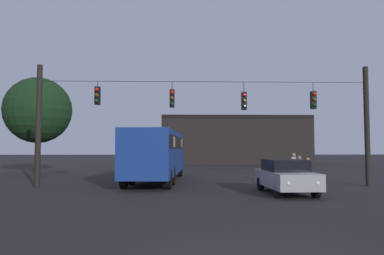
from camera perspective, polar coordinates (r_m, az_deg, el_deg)
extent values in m
plane|color=black|center=(31.03, 0.68, -7.03)|extent=(168.00, 168.00, 0.00)
cylinder|color=black|center=(20.69, -23.05, 0.31)|extent=(0.28, 0.28, 6.46)
cylinder|color=black|center=(21.68, 25.87, 0.23)|extent=(0.28, 0.28, 6.46)
cylinder|color=black|center=(19.58, 2.00, 7.23)|extent=(17.57, 0.02, 0.02)
cylinder|color=black|center=(20.03, -14.66, 6.63)|extent=(0.03, 0.03, 0.29)
cube|color=black|center=(19.93, -14.68, 4.88)|extent=(0.26, 0.32, 0.95)
sphere|color=red|center=(19.81, -14.79, 5.81)|extent=(0.20, 0.20, 0.20)
sphere|color=#5B3D0C|center=(19.76, -14.80, 4.95)|extent=(0.20, 0.20, 0.20)
sphere|color=#0C4219|center=(19.72, -14.81, 4.09)|extent=(0.20, 0.20, 0.20)
cylinder|color=black|center=(19.51, -3.16, 6.59)|extent=(0.03, 0.03, 0.43)
cube|color=black|center=(19.40, -3.16, 4.59)|extent=(0.26, 0.32, 0.95)
sphere|color=red|center=(19.27, -3.18, 5.54)|extent=(0.20, 0.20, 0.20)
sphere|color=#5B3D0C|center=(19.22, -3.18, 4.66)|extent=(0.20, 0.20, 0.20)
sphere|color=#0C4219|center=(19.19, -3.18, 3.77)|extent=(0.20, 0.20, 0.20)
cylinder|color=black|center=(19.77, 8.18, 6.31)|extent=(0.03, 0.03, 0.55)
cube|color=black|center=(19.66, 8.20, 4.16)|extent=(0.26, 0.32, 0.95)
sphere|color=red|center=(19.52, 8.28, 5.10)|extent=(0.20, 0.20, 0.20)
sphere|color=#5B3D0C|center=(19.48, 8.29, 4.22)|extent=(0.20, 0.20, 0.20)
sphere|color=#0C4219|center=(19.45, 8.29, 3.35)|extent=(0.20, 0.20, 0.20)
cylinder|color=black|center=(20.74, 18.55, 6.08)|extent=(0.03, 0.03, 0.49)
cube|color=black|center=(20.64, 18.59, 4.10)|extent=(0.26, 0.32, 0.95)
sphere|color=red|center=(20.51, 18.75, 5.00)|extent=(0.20, 0.20, 0.20)
sphere|color=#5B3D0C|center=(20.47, 18.76, 4.17)|extent=(0.20, 0.20, 0.20)
sphere|color=#0C4219|center=(20.43, 18.78, 3.33)|extent=(0.20, 0.20, 0.20)
cube|color=navy|center=(22.30, -5.43, -3.98)|extent=(3.22, 11.14, 2.50)
cube|color=black|center=(22.30, -5.42, -2.41)|extent=(3.22, 10.49, 0.70)
cylinder|color=black|center=(26.43, -6.69, -6.57)|extent=(0.35, 1.02, 1.00)
cylinder|color=black|center=(26.17, -1.85, -6.62)|extent=(0.35, 1.02, 1.00)
cylinder|color=black|center=(20.38, -9.41, -7.53)|extent=(0.35, 1.02, 1.00)
cylinder|color=black|center=(20.05, -3.13, -7.64)|extent=(0.35, 1.02, 1.00)
cylinder|color=black|center=(18.45, -10.67, -7.97)|extent=(0.35, 1.02, 1.00)
cylinder|color=black|center=(18.08, -3.73, -8.11)|extent=(0.35, 1.02, 1.00)
cube|color=beige|center=(25.58, -4.43, -2.52)|extent=(2.61, 0.97, 0.56)
cube|color=beige|center=(19.58, -6.50, -2.28)|extent=(2.61, 0.97, 0.56)
cube|color=#99999E|center=(16.78, 14.56, -7.84)|extent=(1.93, 4.35, 0.68)
cube|color=black|center=(16.89, 14.38, -5.78)|extent=(1.65, 2.37, 0.52)
cylinder|color=black|center=(15.75, 18.95, -9.32)|extent=(0.24, 0.65, 0.64)
cylinder|color=black|center=(15.24, 13.36, -9.62)|extent=(0.24, 0.65, 0.64)
cylinder|color=black|center=(18.40, 15.58, -8.48)|extent=(0.24, 0.65, 0.64)
cylinder|color=black|center=(17.96, 10.75, -8.67)|extent=(0.24, 0.65, 0.64)
sphere|color=white|center=(15.01, 19.15, -8.32)|extent=(0.18, 0.18, 0.18)
sphere|color=white|center=(14.62, 14.93, -8.53)|extent=(0.18, 0.18, 0.18)
cylinder|color=black|center=(19.91, 16.65, -7.82)|extent=(0.14, 0.14, 0.81)
cylinder|color=black|center=(20.07, 16.60, -7.78)|extent=(0.14, 0.14, 0.81)
cube|color=black|center=(19.95, 16.59, -5.79)|extent=(0.31, 0.40, 0.60)
sphere|color=#8C6B51|center=(19.93, 16.57, -4.61)|extent=(0.22, 0.22, 0.22)
cylinder|color=black|center=(21.83, 15.81, -7.34)|extent=(0.14, 0.14, 0.86)
cylinder|color=black|center=(21.67, 15.78, -7.38)|extent=(0.14, 0.14, 0.86)
cube|color=silver|center=(21.71, 15.76, -5.37)|extent=(0.35, 0.42, 0.65)
sphere|color=#8C6B51|center=(21.70, 15.74, -4.20)|extent=(0.23, 0.23, 0.23)
cylinder|color=black|center=(20.91, 17.73, -7.66)|extent=(0.14, 0.14, 0.75)
cylinder|color=black|center=(20.76, 17.92, -7.69)|extent=(0.14, 0.14, 0.75)
cube|color=maroon|center=(20.80, 17.80, -5.88)|extent=(0.28, 0.38, 0.56)
sphere|color=#8C6B51|center=(20.78, 17.78, -4.83)|extent=(0.20, 0.20, 0.20)
cube|color=black|center=(49.31, 6.19, -2.43)|extent=(18.16, 12.75, 5.50)
cube|color=black|center=(49.45, 6.17, 1.05)|extent=(18.16, 12.75, 0.50)
cylinder|color=#2D2116|center=(31.12, -23.27, -3.79)|extent=(0.34, 0.34, 3.21)
sphere|color=black|center=(31.27, -23.13, 2.52)|extent=(5.22, 5.22, 5.22)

